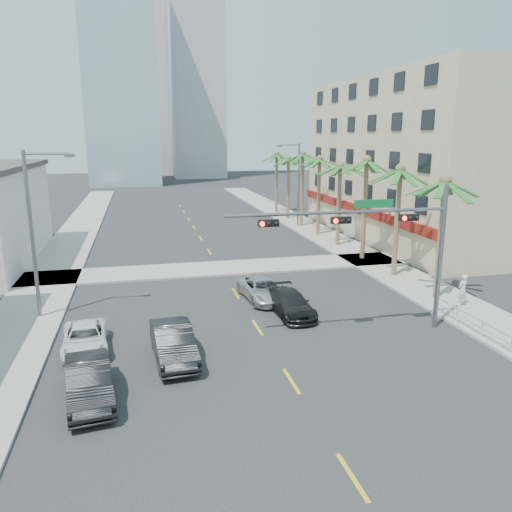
{
  "coord_description": "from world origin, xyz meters",
  "views": [
    {
      "loc": [
        -5.6,
        -13.63,
        9.63
      ],
      "look_at": [
        0.24,
        11.32,
        3.5
      ],
      "focal_mm": 35.0,
      "sensor_mm": 36.0,
      "label": 1
    }
  ],
  "objects_px": {
    "car_lane_left": "(173,343)",
    "car_lane_right": "(291,303)",
    "pedestrian": "(463,290)",
    "car_parked_far": "(85,339)",
    "traffic_signal_mast": "(384,234)",
    "car_lane_center": "(263,289)",
    "car_parked_mid": "(89,382)"
  },
  "relations": [
    {
      "from": "car_lane_left",
      "to": "car_lane_right",
      "type": "bearing_deg",
      "value": 28.55
    },
    {
      "from": "car_lane_left",
      "to": "car_lane_right",
      "type": "relative_size",
      "value": 1.06
    },
    {
      "from": "pedestrian",
      "to": "car_parked_far",
      "type": "bearing_deg",
      "value": -17.02
    },
    {
      "from": "car_parked_far",
      "to": "pedestrian",
      "type": "relative_size",
      "value": 2.33
    },
    {
      "from": "car_lane_left",
      "to": "car_lane_center",
      "type": "distance_m",
      "value": 9.27
    },
    {
      "from": "traffic_signal_mast",
      "to": "car_lane_center",
      "type": "relative_size",
      "value": 2.36
    },
    {
      "from": "traffic_signal_mast",
      "to": "car_parked_mid",
      "type": "distance_m",
      "value": 14.71
    },
    {
      "from": "car_lane_right",
      "to": "car_parked_mid",
      "type": "bearing_deg",
      "value": -147.3
    },
    {
      "from": "car_lane_center",
      "to": "pedestrian",
      "type": "height_order",
      "value": "pedestrian"
    },
    {
      "from": "traffic_signal_mast",
      "to": "car_parked_mid",
      "type": "xyz_separation_m",
      "value": [
        -13.58,
        -3.65,
        -4.31
      ]
    },
    {
      "from": "traffic_signal_mast",
      "to": "car_parked_far",
      "type": "distance_m",
      "value": 14.9
    },
    {
      "from": "car_lane_left",
      "to": "traffic_signal_mast",
      "type": "bearing_deg",
      "value": 0.33
    },
    {
      "from": "traffic_signal_mast",
      "to": "pedestrian",
      "type": "relative_size",
      "value": 6.04
    },
    {
      "from": "car_parked_far",
      "to": "pedestrian",
      "type": "bearing_deg",
      "value": -0.37
    },
    {
      "from": "traffic_signal_mast",
      "to": "car_lane_right",
      "type": "xyz_separation_m",
      "value": [
        -3.54,
        3.51,
        -4.41
      ]
    },
    {
      "from": "pedestrian",
      "to": "traffic_signal_mast",
      "type": "bearing_deg",
      "value": -0.33
    },
    {
      "from": "car_lane_center",
      "to": "traffic_signal_mast",
      "type": "bearing_deg",
      "value": -60.31
    },
    {
      "from": "car_lane_left",
      "to": "car_parked_mid",
      "type": "bearing_deg",
      "value": -143.25
    },
    {
      "from": "car_parked_mid",
      "to": "pedestrian",
      "type": "xyz_separation_m",
      "value": [
        20.02,
        6.05,
        0.31
      ]
    },
    {
      "from": "pedestrian",
      "to": "car_lane_right",
      "type": "bearing_deg",
      "value": -27.16
    },
    {
      "from": "car_lane_center",
      "to": "car_parked_mid",
      "type": "bearing_deg",
      "value": -137.29
    },
    {
      "from": "car_parked_mid",
      "to": "pedestrian",
      "type": "distance_m",
      "value": 20.92
    },
    {
      "from": "car_lane_center",
      "to": "car_lane_right",
      "type": "relative_size",
      "value": 1.04
    },
    {
      "from": "car_parked_mid",
      "to": "pedestrian",
      "type": "bearing_deg",
      "value": 9.21
    },
    {
      "from": "traffic_signal_mast",
      "to": "car_lane_right",
      "type": "relative_size",
      "value": 2.46
    },
    {
      "from": "car_parked_mid",
      "to": "pedestrian",
      "type": "height_order",
      "value": "pedestrian"
    },
    {
      "from": "car_parked_far",
      "to": "car_lane_right",
      "type": "relative_size",
      "value": 0.95
    },
    {
      "from": "car_parked_far",
      "to": "car_lane_left",
      "type": "xyz_separation_m",
      "value": [
        3.91,
        -1.83,
        0.19
      ]
    },
    {
      "from": "car_lane_left",
      "to": "pedestrian",
      "type": "relative_size",
      "value": 2.6
    },
    {
      "from": "traffic_signal_mast",
      "to": "car_lane_center",
      "type": "height_order",
      "value": "traffic_signal_mast"
    },
    {
      "from": "car_lane_center",
      "to": "pedestrian",
      "type": "relative_size",
      "value": 2.57
    },
    {
      "from": "traffic_signal_mast",
      "to": "car_parked_mid",
      "type": "relative_size",
      "value": 2.42
    }
  ]
}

